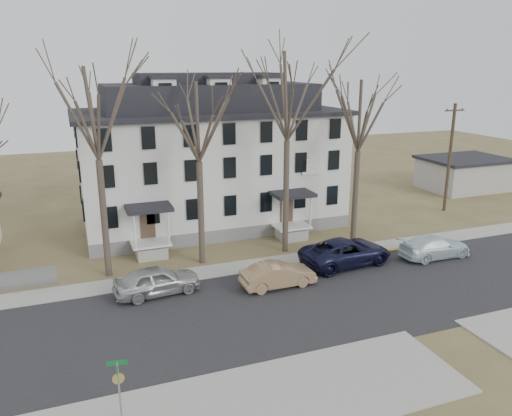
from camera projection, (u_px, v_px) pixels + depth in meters
name	position (u px, v px, depth m)	size (l,w,h in m)	color
ground	(343.00, 316.00, 26.03)	(120.00, 120.00, 0.00)	brown
main_road	(325.00, 300.00, 27.83)	(120.00, 10.00, 0.04)	#27272A
far_sidewalk	(282.00, 262.00, 33.22)	(120.00, 2.00, 0.08)	#A09F97
near_sidewalk_left	(226.00, 413.00, 18.82)	(20.00, 5.00, 0.08)	#A09F97
yellow_curb	(354.00, 257.00, 34.11)	(14.00, 0.25, 0.06)	gold
boarding_house	(211.00, 159.00, 40.01)	(20.80, 12.36, 12.05)	slate
distant_building	(464.00, 173.00, 52.37)	(8.50, 6.50, 3.35)	#A09F97
tree_far_left	(94.00, 107.00, 28.25)	(8.40, 8.40, 13.72)	#473B31
tree_mid_left	(198.00, 116.00, 30.49)	(7.80, 7.80, 12.74)	#473B31
tree_center	(288.00, 90.00, 32.11)	(9.00, 9.00, 14.70)	#473B31
tree_mid_right	(360.00, 111.00, 34.39)	(7.80, 7.80, 12.74)	#473B31
utility_pole_far	(450.00, 157.00, 43.54)	(2.00, 0.28, 9.50)	#3D3023
car_silver	(157.00, 281.00, 28.29)	(1.95, 4.85, 1.65)	#B1B1B1
car_tan	(278.00, 275.00, 29.28)	(1.55, 4.45, 1.47)	#A5815A
car_navy	(346.00, 252.00, 32.55)	(2.84, 6.15, 1.71)	black
car_white	(435.00, 247.00, 33.79)	(2.07, 5.08, 1.47)	white
bicycle_left	(151.00, 251.00, 33.92)	(0.62, 1.79, 0.94)	black
street_sign	(119.00, 382.00, 17.82)	(0.74, 0.74, 2.59)	gray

